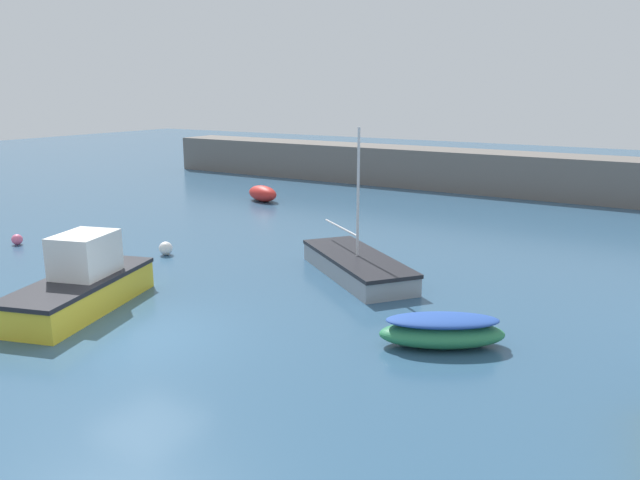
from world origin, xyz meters
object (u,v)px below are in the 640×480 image
object	(u,v)px
rowboat_with_red_cover	(442,331)
mooring_buoy_pink	(17,239)
dinghy_near_pier	(263,193)
sailboat_twin_hulled	(357,265)
motorboat_with_cabin	(82,284)
mooring_buoy_white	(166,248)

from	to	relation	value
rowboat_with_red_cover	mooring_buoy_pink	xyz separation A→B (m)	(-17.78, 0.57, -0.17)
rowboat_with_red_cover	dinghy_near_pier	distance (m)	20.53
sailboat_twin_hulled	motorboat_with_cabin	bearing A→B (deg)	-89.51
sailboat_twin_hulled	mooring_buoy_pink	world-z (taller)	sailboat_twin_hulled
rowboat_with_red_cover	mooring_buoy_pink	distance (m)	17.79
motorboat_with_cabin	dinghy_near_pier	distance (m)	17.37
sailboat_twin_hulled	mooring_buoy_pink	bearing A→B (deg)	-128.86
motorboat_with_cabin	mooring_buoy_white	size ratio (longest dim) A/B	10.47
motorboat_with_cabin	dinghy_near_pier	world-z (taller)	motorboat_with_cabin
rowboat_with_red_cover	motorboat_with_cabin	bearing A→B (deg)	-15.06
motorboat_with_cabin	mooring_buoy_white	xyz separation A→B (m)	(-2.26, 5.35, -0.47)
dinghy_near_pier	mooring_buoy_pink	distance (m)	13.10
sailboat_twin_hulled	motorboat_with_cabin	xyz separation A→B (m)	(-4.99, -6.73, 0.36)
dinghy_near_pier	mooring_buoy_pink	xyz separation A→B (m)	(-2.28, -12.90, -0.22)
motorboat_with_cabin	dinghy_near_pier	xyz separation A→B (m)	(-6.07, 16.28, -0.29)
mooring_buoy_white	dinghy_near_pier	bearing A→B (deg)	109.23
dinghy_near_pier	mooring_buoy_white	distance (m)	11.57
motorboat_with_cabin	mooring_buoy_pink	distance (m)	9.03
dinghy_near_pier	mooring_buoy_white	xyz separation A→B (m)	(3.81, -10.93, -0.17)
sailboat_twin_hulled	rowboat_with_red_cover	bearing A→B (deg)	-4.37
rowboat_with_red_cover	mooring_buoy_white	distance (m)	11.97
rowboat_with_red_cover	sailboat_twin_hulled	xyz separation A→B (m)	(-4.44, 3.92, -0.02)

